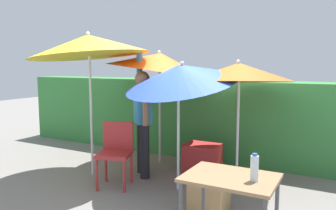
{
  "coord_description": "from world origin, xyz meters",
  "views": [
    {
      "loc": [
        2.33,
        -4.0,
        1.7
      ],
      "look_at": [
        0.0,
        0.3,
        1.1
      ],
      "focal_mm": 35.43,
      "sensor_mm": 36.0,
      "label": 1
    }
  ],
  "objects_px": {
    "umbrella_rainbow": "(239,73)",
    "person_vendor": "(143,115)",
    "folding_table": "(230,186)",
    "crate_cardboard": "(209,196)",
    "bottle_water": "(254,168)",
    "umbrella_yellow": "(159,62)",
    "cooler_box": "(202,158)",
    "chair_plastic": "(116,150)",
    "umbrella_orange": "(89,46)",
    "umbrella_navy": "(180,75)"
  },
  "relations": [
    {
      "from": "umbrella_rainbow",
      "to": "person_vendor",
      "type": "height_order",
      "value": "person_vendor"
    },
    {
      "from": "person_vendor",
      "to": "folding_table",
      "type": "relative_size",
      "value": 2.35
    },
    {
      "from": "crate_cardboard",
      "to": "bottle_water",
      "type": "distance_m",
      "value": 1.22
    },
    {
      "from": "person_vendor",
      "to": "umbrella_yellow",
      "type": "bearing_deg",
      "value": 99.43
    },
    {
      "from": "person_vendor",
      "to": "bottle_water",
      "type": "distance_m",
      "value": 2.52
    },
    {
      "from": "bottle_water",
      "to": "person_vendor",
      "type": "bearing_deg",
      "value": 144.61
    },
    {
      "from": "cooler_box",
      "to": "folding_table",
      "type": "height_order",
      "value": "folding_table"
    },
    {
      "from": "chair_plastic",
      "to": "cooler_box",
      "type": "distance_m",
      "value": 1.42
    },
    {
      "from": "umbrella_orange",
      "to": "folding_table",
      "type": "bearing_deg",
      "value": -22.92
    },
    {
      "from": "umbrella_rainbow",
      "to": "chair_plastic",
      "type": "xyz_separation_m",
      "value": [
        -1.47,
        -0.88,
        -1.08
      ]
    },
    {
      "from": "umbrella_rainbow",
      "to": "crate_cardboard",
      "type": "bearing_deg",
      "value": -90.41
    },
    {
      "from": "person_vendor",
      "to": "crate_cardboard",
      "type": "xyz_separation_m",
      "value": [
        1.36,
        -0.69,
        -0.76
      ]
    },
    {
      "from": "umbrella_yellow",
      "to": "folding_table",
      "type": "bearing_deg",
      "value": -47.68
    },
    {
      "from": "umbrella_rainbow",
      "to": "crate_cardboard",
      "type": "xyz_separation_m",
      "value": [
        -0.01,
        -1.03,
        -1.41
      ]
    },
    {
      "from": "umbrella_yellow",
      "to": "person_vendor",
      "type": "bearing_deg",
      "value": -80.57
    },
    {
      "from": "umbrella_yellow",
      "to": "cooler_box",
      "type": "bearing_deg",
      "value": -10.46
    },
    {
      "from": "umbrella_rainbow",
      "to": "bottle_water",
      "type": "bearing_deg",
      "value": -69.08
    },
    {
      "from": "umbrella_orange",
      "to": "umbrella_yellow",
      "type": "xyz_separation_m",
      "value": [
        0.6,
        1.07,
        -0.25
      ]
    },
    {
      "from": "chair_plastic",
      "to": "bottle_water",
      "type": "height_order",
      "value": "bottle_water"
    },
    {
      "from": "umbrella_rainbow",
      "to": "umbrella_navy",
      "type": "relative_size",
      "value": 0.93
    },
    {
      "from": "crate_cardboard",
      "to": "umbrella_orange",
      "type": "bearing_deg",
      "value": 170.58
    },
    {
      "from": "umbrella_rainbow",
      "to": "person_vendor",
      "type": "xyz_separation_m",
      "value": [
        -1.36,
        -0.34,
        -0.65
      ]
    },
    {
      "from": "umbrella_navy",
      "to": "person_vendor",
      "type": "height_order",
      "value": "umbrella_navy"
    },
    {
      "from": "chair_plastic",
      "to": "umbrella_yellow",
      "type": "bearing_deg",
      "value": 90.49
    },
    {
      "from": "person_vendor",
      "to": "bottle_water",
      "type": "relative_size",
      "value": 7.83
    },
    {
      "from": "bottle_water",
      "to": "umbrella_yellow",
      "type": "bearing_deg",
      "value": 134.93
    },
    {
      "from": "umbrella_orange",
      "to": "umbrella_navy",
      "type": "xyz_separation_m",
      "value": [
        1.48,
        0.08,
        -0.41
      ]
    },
    {
      "from": "umbrella_rainbow",
      "to": "umbrella_navy",
      "type": "height_order",
      "value": "umbrella_navy"
    },
    {
      "from": "person_vendor",
      "to": "bottle_water",
      "type": "bearing_deg",
      "value": -35.39
    },
    {
      "from": "umbrella_orange",
      "to": "folding_table",
      "type": "distance_m",
      "value": 3.08
    },
    {
      "from": "person_vendor",
      "to": "folding_table",
      "type": "bearing_deg",
      "value": -37.88
    },
    {
      "from": "cooler_box",
      "to": "crate_cardboard",
      "type": "xyz_separation_m",
      "value": [
        0.61,
        -1.25,
        -0.05
      ]
    },
    {
      "from": "umbrella_yellow",
      "to": "umbrella_rainbow",
      "type": "bearing_deg",
      "value": -14.33
    },
    {
      "from": "umbrella_rainbow",
      "to": "chair_plastic",
      "type": "relative_size",
      "value": 2.01
    },
    {
      "from": "person_vendor",
      "to": "chair_plastic",
      "type": "relative_size",
      "value": 2.11
    },
    {
      "from": "umbrella_orange",
      "to": "crate_cardboard",
      "type": "bearing_deg",
      "value": -9.42
    },
    {
      "from": "umbrella_rainbow",
      "to": "umbrella_navy",
      "type": "distance_m",
      "value": 0.86
    },
    {
      "from": "folding_table",
      "to": "umbrella_yellow",
      "type": "bearing_deg",
      "value": 132.32
    },
    {
      "from": "umbrella_yellow",
      "to": "person_vendor",
      "type": "relative_size",
      "value": 1.1
    },
    {
      "from": "umbrella_yellow",
      "to": "folding_table",
      "type": "distance_m",
      "value": 3.11
    },
    {
      "from": "umbrella_navy",
      "to": "person_vendor",
      "type": "relative_size",
      "value": 1.02
    },
    {
      "from": "umbrella_orange",
      "to": "folding_table",
      "type": "relative_size",
      "value": 2.78
    },
    {
      "from": "umbrella_orange",
      "to": "chair_plastic",
      "type": "height_order",
      "value": "umbrella_orange"
    },
    {
      "from": "crate_cardboard",
      "to": "folding_table",
      "type": "height_order",
      "value": "folding_table"
    },
    {
      "from": "cooler_box",
      "to": "umbrella_rainbow",
      "type": "bearing_deg",
      "value": -19.58
    },
    {
      "from": "umbrella_rainbow",
      "to": "umbrella_navy",
      "type": "bearing_deg",
      "value": -134.19
    },
    {
      "from": "person_vendor",
      "to": "bottle_water",
      "type": "height_order",
      "value": "person_vendor"
    },
    {
      "from": "umbrella_yellow",
      "to": "folding_table",
      "type": "relative_size",
      "value": 2.59
    },
    {
      "from": "crate_cardboard",
      "to": "person_vendor",
      "type": "bearing_deg",
      "value": 152.92
    },
    {
      "from": "umbrella_yellow",
      "to": "crate_cardboard",
      "type": "bearing_deg",
      "value": -43.75
    }
  ]
}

